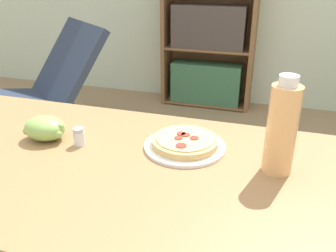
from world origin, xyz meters
TOP-DOWN VIEW (x-y plane):
  - dining_table at (-0.02, -0.03)m, footprint 1.32×0.73m
  - pizza_on_plate at (0.18, 0.12)m, footprint 0.24×0.24m
  - grape_bunch at (-0.24, 0.04)m, footprint 0.13×0.10m
  - drink_bottle at (0.45, 0.06)m, footprint 0.08×0.08m
  - salt_shaker at (-0.12, 0.04)m, footprint 0.03×0.03m
  - lounge_chair_near at (-1.12, 1.25)m, footprint 0.94×1.01m
  - bookshelf at (-0.20, 2.45)m, footprint 0.84×0.30m

SIDE VIEW (x-z plane):
  - lounge_chair_near at x=-1.12m, z-range -0.15..0.73m
  - dining_table at x=-0.02m, z-range 0.27..1.03m
  - bookshelf at x=-0.20m, z-range -0.04..1.56m
  - pizza_on_plate at x=0.18m, z-range 0.76..0.79m
  - salt_shaker at x=-0.12m, z-range 0.76..0.82m
  - grape_bunch at x=-0.24m, z-range 0.76..0.84m
  - drink_bottle at x=0.45m, z-range 0.75..1.01m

